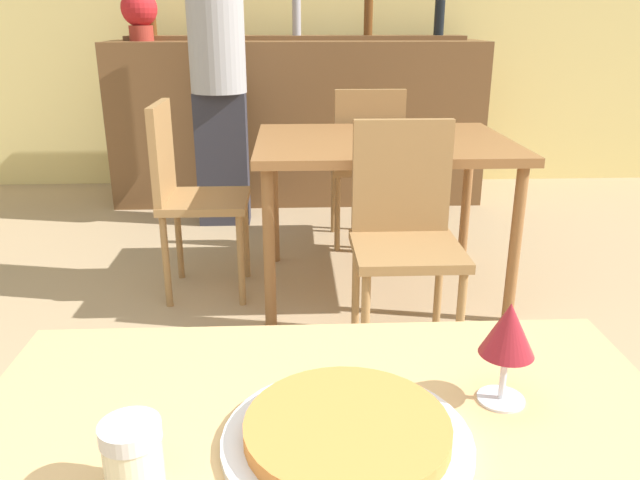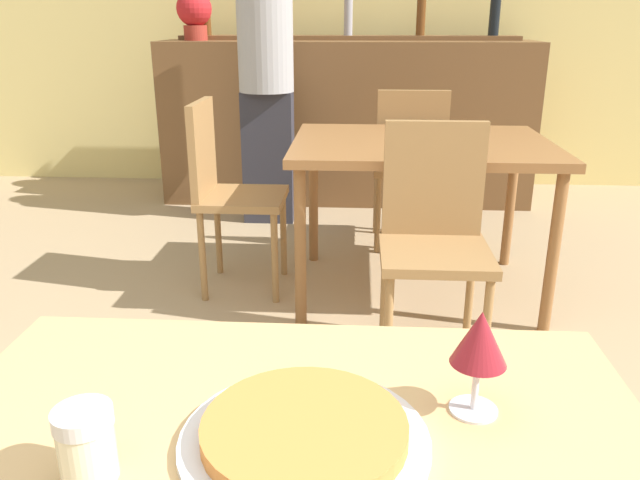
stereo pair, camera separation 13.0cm
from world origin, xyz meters
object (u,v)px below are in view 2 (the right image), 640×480
at_px(pizza_tray, 305,434).
at_px(potted_plant, 194,12).
at_px(chair_far_side_front, 434,228).
at_px(chair_far_side_back, 410,158).
at_px(wine_glass, 480,341).
at_px(cheese_shaker, 86,444).
at_px(person_standing, 266,72).
at_px(chair_far_side_left, 225,183).

height_order(pizza_tray, potted_plant, potted_plant).
bearing_deg(chair_far_side_front, chair_far_side_back, 90.00).
distance_m(chair_far_side_back, wine_glass, 2.70).
relative_size(pizza_tray, wine_glass, 2.11).
distance_m(cheese_shaker, person_standing, 3.35).
height_order(pizza_tray, wine_glass, wine_glass).
bearing_deg(chair_far_side_front, potted_plant, 122.36).
bearing_deg(person_standing, chair_far_side_left, -92.52).
height_order(chair_far_side_left, cheese_shaker, chair_far_side_left).
distance_m(chair_far_side_left, pizza_tray, 2.23).
xyz_separation_m(chair_far_side_front, chair_far_side_left, (-0.91, 0.62, 0.00)).
distance_m(cheese_shaker, wine_glass, 0.53).
relative_size(person_standing, wine_glass, 11.02).
bearing_deg(cheese_shaker, potted_plant, 101.92).
distance_m(pizza_tray, potted_plant, 3.97).
height_order(pizza_tray, cheese_shaker, cheese_shaker).
relative_size(cheese_shaker, potted_plant, 0.30).
relative_size(person_standing, potted_plant, 5.34).
relative_size(pizza_tray, potted_plant, 1.02).
bearing_deg(chair_far_side_back, chair_far_side_left, 34.10).
bearing_deg(chair_far_side_back, wine_glass, 87.56).
height_order(chair_far_side_left, pizza_tray, chair_far_side_left).
height_order(chair_far_side_left, potted_plant, potted_plant).
relative_size(chair_far_side_back, cheese_shaker, 9.39).
distance_m(chair_far_side_left, potted_plant, 1.88).
bearing_deg(person_standing, potted_plant, 136.64).
height_order(chair_far_side_front, chair_far_side_back, same).
height_order(person_standing, wine_glass, person_standing).
height_order(chair_far_side_front, person_standing, person_standing).
bearing_deg(person_standing, cheese_shaker, -85.65).
height_order(chair_far_side_front, pizza_tray, chair_far_side_front).
relative_size(cheese_shaker, person_standing, 0.06).
bearing_deg(chair_far_side_front, person_standing, 116.69).
bearing_deg(chair_far_side_back, cheese_shaker, 77.88).
height_order(chair_far_side_front, chair_far_side_left, same).
bearing_deg(pizza_tray, wine_glass, 20.99).
bearing_deg(wine_glass, chair_far_side_front, 85.48).
xyz_separation_m(chair_far_side_front, potted_plant, (-1.43, 2.25, 0.77)).
distance_m(chair_far_side_back, chair_far_side_left, 1.10).
bearing_deg(chair_far_side_front, chair_far_side_left, 145.90).
bearing_deg(pizza_tray, chair_far_side_front, 77.06).
bearing_deg(pizza_tray, potted_plant, 105.86).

